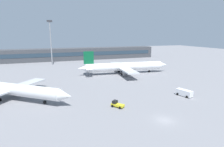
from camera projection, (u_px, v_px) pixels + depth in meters
ground_plane at (110, 80)px, 79.93m from camera, size 400.00×400.00×0.00m
terminal_building at (80, 54)px, 145.00m from camera, size 120.16×12.13×9.00m
airplane_near at (12, 89)px, 56.37m from camera, size 34.71×29.15×10.35m
airplane_mid at (125, 67)px, 93.22m from camera, size 47.21×33.02×11.66m
baggage_tug_yellow at (117, 104)px, 50.73m from camera, size 3.35×3.79×1.75m
service_van_white at (184, 93)px, 59.68m from camera, size 3.37×5.55×2.08m
floodlight_tower_west at (51, 40)px, 115.72m from camera, size 3.20×0.80×28.01m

